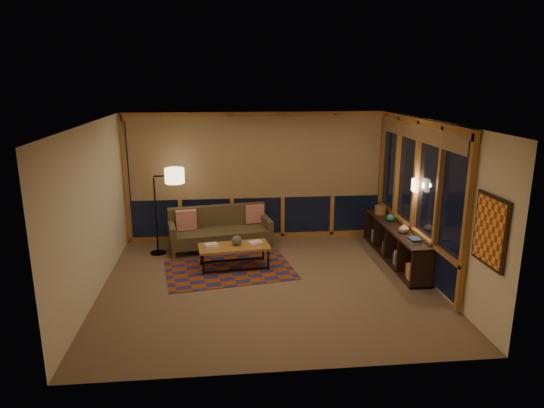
{
  "coord_description": "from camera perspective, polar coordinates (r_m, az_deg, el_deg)",
  "views": [
    {
      "loc": [
        -0.71,
        -7.5,
        3.38
      ],
      "look_at": [
        0.11,
        0.45,
        1.28
      ],
      "focal_mm": 32.0,
      "sensor_mm": 36.0,
      "label": 1
    }
  ],
  "objects": [
    {
      "name": "window_wall_right",
      "position": [
        9.02,
        16.39,
        1.09
      ],
      "size": [
        0.16,
        3.7,
        2.6
      ],
      "primitive_type": null,
      "color": "#AD6B23",
      "rests_on": "walls"
    },
    {
      "name": "ceramic_pot",
      "position": [
        8.83,
        -4.18,
        -4.27
      ],
      "size": [
        0.24,
        0.24,
        0.18
      ],
      "primitive_type": "sphere",
      "rotation": [
        0.0,
        0.0,
        0.39
      ],
      "color": "black",
      "rests_on": "coffee_table"
    },
    {
      "name": "wall_art",
      "position": [
        6.88,
        24.26,
        -2.9
      ],
      "size": [
        0.06,
        0.74,
        0.94
      ],
      "primitive_type": null,
      "color": "red",
      "rests_on": "walls"
    },
    {
      "name": "coffee_table",
      "position": [
        8.9,
        -4.46,
        -6.2
      ],
      "size": [
        1.33,
        0.72,
        0.42
      ],
      "primitive_type": null,
      "rotation": [
        0.0,
        0.0,
        0.11
      ],
      "color": "#AD6B23",
      "rests_on": "floor"
    },
    {
      "name": "window_wall_back",
      "position": [
        10.16,
        -1.75,
        3.18
      ],
      "size": [
        5.3,
        0.16,
        2.6
      ],
      "primitive_type": null,
      "color": "#AD6B23",
      "rests_on": "walls"
    },
    {
      "name": "pillow_left",
      "position": [
        9.8,
        -10.07,
        -1.94
      ],
      "size": [
        0.42,
        0.21,
        0.4
      ],
      "primitive_type": null,
      "rotation": [
        0.0,
        0.0,
        0.2
      ],
      "color": "#B21105",
      "rests_on": "sofa"
    },
    {
      "name": "teal_bowl",
      "position": [
        9.63,
        13.78,
        -1.6
      ],
      "size": [
        0.16,
        0.16,
        0.15
      ],
      "primitive_type": "sphere",
      "rotation": [
        0.0,
        0.0,
        -0.03
      ],
      "color": "#18695A",
      "rests_on": "bookshelf"
    },
    {
      "name": "vase",
      "position": [
        8.99,
        15.28,
        -2.75
      ],
      "size": [
        0.19,
        0.19,
        0.19
      ],
      "primitive_type": "imported",
      "rotation": [
        0.0,
        0.0,
        -0.03
      ],
      "color": "tan",
      "rests_on": "bookshelf"
    },
    {
      "name": "floor",
      "position": [
        8.26,
        -0.43,
        -9.44
      ],
      "size": [
        5.5,
        5.0,
        0.01
      ],
      "primitive_type": "cube",
      "color": "brown",
      "rests_on": "ground"
    },
    {
      "name": "walls",
      "position": [
        7.81,
        -0.45,
        -0.36
      ],
      "size": [
        5.51,
        5.01,
        2.7
      ],
      "color": "beige",
      "rests_on": "floor"
    },
    {
      "name": "shelf_book_stack",
      "position": [
        8.57,
        16.43,
        -4.12
      ],
      "size": [
        0.17,
        0.23,
        0.07
      ],
      "primitive_type": null,
      "rotation": [
        0.0,
        0.0,
        -0.05
      ],
      "color": "silver",
      "rests_on": "bookshelf"
    },
    {
      "name": "book_stack_a",
      "position": [
        8.76,
        -7.18,
        -4.91
      ],
      "size": [
        0.26,
        0.23,
        0.06
      ],
      "primitive_type": null,
      "rotation": [
        0.0,
        0.0,
        0.28
      ],
      "color": "silver",
      "rests_on": "coffee_table"
    },
    {
      "name": "ceiling",
      "position": [
        7.57,
        -0.47,
        9.56
      ],
      "size": [
        5.5,
        5.0,
        0.01
      ],
      "primitive_type": "cube",
      "color": "white",
      "rests_on": "walls"
    },
    {
      "name": "basket",
      "position": [
        10.13,
        12.63,
        -0.67
      ],
      "size": [
        0.29,
        0.29,
        0.17
      ],
      "primitive_type": "cylinder",
      "rotation": [
        0.0,
        0.0,
        0.28
      ],
      "color": "brown",
      "rests_on": "bookshelf"
    },
    {
      "name": "wall_sconce",
      "position": [
        8.82,
        16.48,
        2.12
      ],
      "size": [
        0.12,
        0.18,
        0.22
      ],
      "primitive_type": null,
      "color": "beige",
      "rests_on": "walls"
    },
    {
      "name": "floor_lamp",
      "position": [
        9.65,
        -13.52,
        -0.89
      ],
      "size": [
        0.59,
        0.4,
        1.71
      ],
      "primitive_type": null,
      "rotation": [
        0.0,
        0.0,
        0.04
      ],
      "color": "black",
      "rests_on": "floor"
    },
    {
      "name": "sofa",
      "position": [
        9.83,
        -6.13,
        -2.97
      ],
      "size": [
        2.11,
        1.13,
        0.82
      ],
      "primitive_type": null,
      "rotation": [
        0.0,
        0.0,
        0.17
      ],
      "color": "brown",
      "rests_on": "floor"
    },
    {
      "name": "bookshelf",
      "position": [
        9.48,
        14.24,
        -4.49
      ],
      "size": [
        0.4,
        2.68,
        0.67
      ],
      "primitive_type": null,
      "color": "black",
      "rests_on": "floor"
    },
    {
      "name": "area_rug",
      "position": [
        8.87,
        -5.0,
        -7.7
      ],
      "size": [
        2.47,
        1.85,
        0.01
      ],
      "primitive_type": "cube",
      "rotation": [
        0.0,
        0.0,
        0.16
      ],
      "color": "#88350B",
      "rests_on": "floor"
    },
    {
      "name": "book_stack_b",
      "position": [
        8.89,
        -1.99,
        -4.57
      ],
      "size": [
        0.28,
        0.25,
        0.04
      ],
      "primitive_type": null,
      "rotation": [
        0.0,
        0.0,
        0.43
      ],
      "color": "silver",
      "rests_on": "coffee_table"
    },
    {
      "name": "pillow_right",
      "position": [
        10.11,
        -2.06,
        -1.26
      ],
      "size": [
        0.39,
        0.17,
        0.38
      ],
      "primitive_type": null,
      "rotation": [
        0.0,
        0.0,
        0.12
      ],
      "color": "#B21105",
      "rests_on": "sofa"
    }
  ]
}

